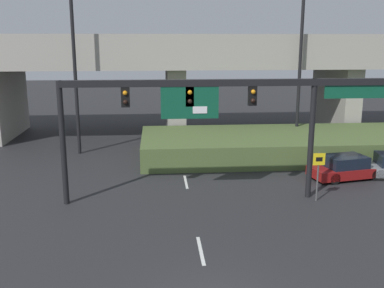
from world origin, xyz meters
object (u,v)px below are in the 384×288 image
Objects in this scene: speed_limit_sign at (318,169)px; highway_light_pole_near at (72,20)px; signal_gantry at (216,103)px; highway_light_pole_far at (302,35)px; parked_sedan_near_right at (346,168)px.

speed_limit_sign is 0.14× the size of highway_light_pole_near.
signal_gantry is 13.90m from highway_light_pole_far.
highway_light_pole_near reaches higher than highway_light_pole_far.
highway_light_pole_far is at bearing 3.49° from highway_light_pole_near.
signal_gantry is at bearing 173.09° from speed_limit_sign.
signal_gantry is 6.46× the size of speed_limit_sign.
highway_light_pole_near is at bearing 144.70° from parked_sedan_near_right.
parked_sedan_near_right is (16.42, -7.24, -8.51)m from highway_light_pole_near.
speed_limit_sign is 4.76m from parked_sedan_near_right.
highway_light_pole_far is (16.00, 0.98, -0.92)m from highway_light_pole_near.
speed_limit_sign is at bearing -38.78° from highway_light_pole_near.
highway_light_pole_far is 3.40× the size of parked_sedan_near_right.
signal_gantry is 0.93× the size of highway_light_pole_near.
signal_gantry reaches higher than speed_limit_sign.
parked_sedan_near_right is at bearing -23.78° from highway_light_pole_near.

